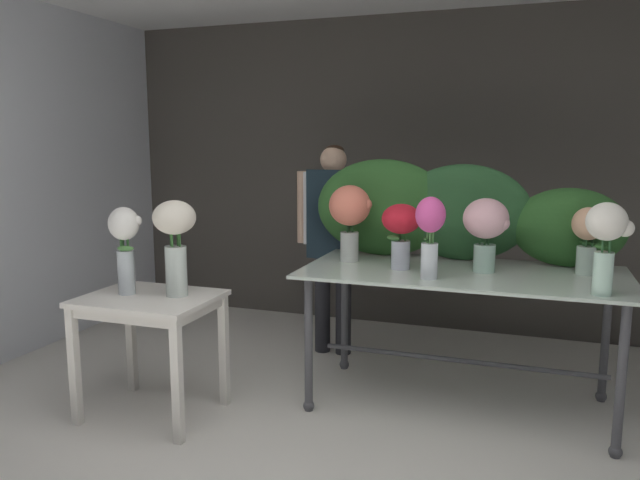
% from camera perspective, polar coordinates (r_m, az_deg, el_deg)
% --- Properties ---
extents(ground_plane, '(7.81, 7.81, 0.00)m').
position_cam_1_polar(ground_plane, '(4.03, 5.30, -14.81)').
color(ground_plane, silver).
extents(wall_back, '(5.72, 0.12, 2.71)m').
position_cam_1_polar(wall_back, '(5.43, 10.08, 6.06)').
color(wall_back, '#4C4742').
rests_on(wall_back, ground).
extents(wall_left, '(0.12, 3.67, 2.71)m').
position_cam_1_polar(wall_left, '(5.17, -26.98, 5.06)').
color(wall_left, silver).
rests_on(wall_left, ground).
extents(display_table_glass, '(1.91, 0.95, 0.87)m').
position_cam_1_polar(display_table_glass, '(3.82, 13.09, -4.71)').
color(display_table_glass, silver).
rests_on(display_table_glass, ground).
extents(side_table_white, '(0.76, 0.61, 0.74)m').
position_cam_1_polar(side_table_white, '(3.77, -15.60, -6.48)').
color(side_table_white, silver).
rests_on(side_table_white, ground).
extents(florist, '(0.58, 0.24, 1.61)m').
position_cam_1_polar(florist, '(4.64, 1.22, 1.24)').
color(florist, '#232328').
rests_on(florist, ground).
extents(foliage_backdrop, '(1.99, 0.27, 0.66)m').
position_cam_1_polar(foliage_backdrop, '(4.10, 12.32, 2.38)').
color(foliage_backdrop, '#2D6028').
rests_on(foliage_backdrop, display_table_glass).
extents(vase_coral_ranunculus, '(0.28, 0.27, 0.50)m').
position_cam_1_polar(vase_coral_ranunculus, '(3.96, 2.83, 2.59)').
color(vase_coral_ranunculus, silver).
rests_on(vase_coral_ranunculus, display_table_glass).
extents(vase_ivory_hydrangea, '(0.23, 0.20, 0.47)m').
position_cam_1_polar(vase_ivory_hydrangea, '(3.38, 25.18, 0.28)').
color(vase_ivory_hydrangea, silver).
rests_on(vase_ivory_hydrangea, display_table_glass).
extents(vase_peach_snapdragons, '(0.22, 0.18, 0.40)m').
position_cam_1_polar(vase_peach_snapdragons, '(3.89, 23.80, 0.43)').
color(vase_peach_snapdragons, silver).
rests_on(vase_peach_snapdragons, display_table_glass).
extents(vase_blush_carnations, '(0.27, 0.27, 0.44)m').
position_cam_1_polar(vase_blush_carnations, '(3.75, 15.26, 1.27)').
color(vase_blush_carnations, silver).
rests_on(vase_blush_carnations, display_table_glass).
extents(vase_crimson_roses, '(0.24, 0.24, 0.40)m').
position_cam_1_polar(vase_crimson_roses, '(3.74, 7.52, 1.17)').
color(vase_crimson_roses, silver).
rests_on(vase_crimson_roses, display_table_glass).
extents(vase_fuchsia_freesia, '(0.17, 0.17, 0.47)m').
position_cam_1_polar(vase_fuchsia_freesia, '(3.49, 10.25, 0.97)').
color(vase_fuchsia_freesia, silver).
rests_on(vase_fuchsia_freesia, display_table_glass).
extents(vase_white_roses_tall, '(0.19, 0.18, 0.52)m').
position_cam_1_polar(vase_white_roses_tall, '(3.77, -17.76, -0.20)').
color(vase_white_roses_tall, silver).
rests_on(vase_white_roses_tall, side_table_white).
extents(vase_cream_lisianthus_tall, '(0.25, 0.25, 0.56)m').
position_cam_1_polar(vase_cream_lisianthus_tall, '(3.64, -13.38, 0.23)').
color(vase_cream_lisianthus_tall, silver).
rests_on(vase_cream_lisianthus_tall, side_table_white).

